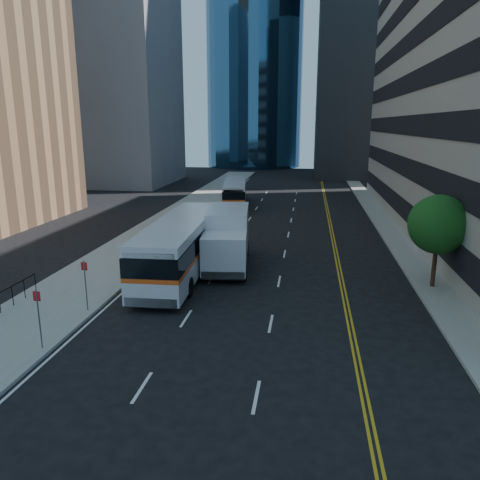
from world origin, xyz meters
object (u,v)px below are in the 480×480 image
Objects in this scene: bus_front at (181,245)px; bus_rear at (235,192)px; box_truck at (227,237)px; street_tree at (438,225)px.

bus_rear is (-0.58, 24.76, -0.33)m from bus_front.
bus_rear is at bearing 91.47° from box_truck.
bus_front is (-14.48, 0.63, -1.82)m from street_tree.
box_truck is at bearing -89.53° from bus_rear.
bus_rear is (-15.07, 25.39, -2.15)m from street_tree.
street_tree reaches higher than box_truck.
bus_rear is 22.98m from box_truck.
bus_front is 24.77m from bus_rear.
street_tree is at bearing -4.35° from bus_front.
box_truck reaches higher than bus_front.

